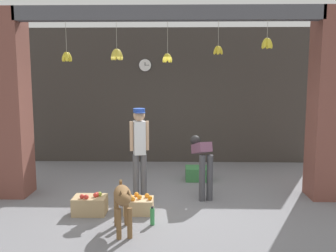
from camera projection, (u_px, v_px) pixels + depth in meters
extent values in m
plane|color=slate|center=(167.00, 201.00, 6.57)|extent=(60.00, 60.00, 0.00)
cube|color=#38332D|center=(171.00, 96.00, 9.34)|extent=(7.09, 0.12, 3.34)
cube|color=brown|center=(7.00, 104.00, 6.71)|extent=(0.70, 0.60, 3.34)
cube|color=brown|center=(332.00, 105.00, 6.57)|extent=(0.70, 0.60, 3.34)
cube|color=#4C4C51|center=(168.00, 13.00, 6.25)|extent=(5.19, 0.24, 0.24)
cylinder|color=#B2AD99|center=(66.00, 37.00, 6.34)|extent=(0.01, 0.01, 0.51)
ellipsoid|color=yellow|center=(69.00, 57.00, 6.39)|extent=(0.12, 0.06, 0.18)
ellipsoid|color=yellow|center=(68.00, 57.00, 6.43)|extent=(0.08, 0.12, 0.19)
ellipsoid|color=yellow|center=(65.00, 57.00, 6.42)|extent=(0.11, 0.10, 0.19)
ellipsoid|color=yellow|center=(64.00, 57.00, 6.36)|extent=(0.11, 0.10, 0.19)
ellipsoid|color=yellow|center=(67.00, 57.00, 6.35)|extent=(0.08, 0.12, 0.19)
cylinder|color=#B2AD99|center=(116.00, 35.00, 6.30)|extent=(0.01, 0.01, 0.46)
ellipsoid|color=yellow|center=(120.00, 55.00, 6.34)|extent=(0.14, 0.08, 0.21)
ellipsoid|color=yellow|center=(119.00, 55.00, 6.39)|extent=(0.11, 0.13, 0.22)
ellipsoid|color=yellow|center=(116.00, 55.00, 6.39)|extent=(0.11, 0.13, 0.22)
ellipsoid|color=yellow|center=(114.00, 55.00, 6.34)|extent=(0.14, 0.08, 0.21)
ellipsoid|color=yellow|center=(115.00, 54.00, 6.30)|extent=(0.11, 0.13, 0.22)
ellipsoid|color=yellow|center=(118.00, 54.00, 6.30)|extent=(0.11, 0.13, 0.22)
cylinder|color=#B2AD99|center=(167.00, 37.00, 6.33)|extent=(0.01, 0.01, 0.54)
ellipsoid|color=yellow|center=(170.00, 58.00, 6.38)|extent=(0.11, 0.06, 0.17)
ellipsoid|color=yellow|center=(169.00, 58.00, 6.41)|extent=(0.09, 0.11, 0.18)
ellipsoid|color=yellow|center=(166.00, 58.00, 6.42)|extent=(0.09, 0.11, 0.18)
ellipsoid|color=yellow|center=(165.00, 58.00, 6.38)|extent=(0.11, 0.06, 0.17)
ellipsoid|color=yellow|center=(166.00, 58.00, 6.34)|extent=(0.09, 0.11, 0.18)
ellipsoid|color=yellow|center=(169.00, 58.00, 6.34)|extent=(0.09, 0.11, 0.18)
cylinder|color=#B2AD99|center=(218.00, 33.00, 6.27)|extent=(0.01, 0.01, 0.42)
ellipsoid|color=yellow|center=(221.00, 50.00, 6.31)|extent=(0.11, 0.06, 0.16)
ellipsoid|color=yellow|center=(218.00, 50.00, 6.35)|extent=(0.06, 0.11, 0.16)
ellipsoid|color=yellow|center=(216.00, 50.00, 6.31)|extent=(0.11, 0.06, 0.16)
ellipsoid|color=yellow|center=(218.00, 50.00, 6.27)|extent=(0.06, 0.11, 0.16)
cylinder|color=#B2AD99|center=(267.00, 29.00, 6.24)|extent=(0.01, 0.01, 0.29)
ellipsoid|color=yellow|center=(270.00, 43.00, 6.27)|extent=(0.13, 0.07, 0.20)
ellipsoid|color=yellow|center=(267.00, 44.00, 6.31)|extent=(0.09, 0.13, 0.21)
ellipsoid|color=yellow|center=(264.00, 43.00, 6.30)|extent=(0.12, 0.11, 0.21)
ellipsoid|color=yellow|center=(265.00, 43.00, 6.24)|extent=(0.12, 0.11, 0.21)
ellipsoid|color=yellow|center=(269.00, 43.00, 6.22)|extent=(0.09, 0.13, 0.21)
ellipsoid|color=brown|center=(122.00, 195.00, 5.21)|extent=(0.38, 0.65, 0.24)
cylinder|color=brown|center=(130.00, 223.00, 5.05)|extent=(0.07, 0.07, 0.42)
cylinder|color=brown|center=(119.00, 224.00, 5.02)|extent=(0.07, 0.07, 0.42)
cylinder|color=brown|center=(126.00, 211.00, 5.50)|extent=(0.07, 0.07, 0.42)
cylinder|color=brown|center=(116.00, 212.00, 5.47)|extent=(0.07, 0.07, 0.42)
ellipsoid|color=brown|center=(125.00, 199.00, 4.88)|extent=(0.20, 0.25, 0.17)
cone|color=brown|center=(128.00, 192.00, 4.88)|extent=(0.05, 0.05, 0.07)
cone|color=brown|center=(121.00, 193.00, 4.86)|extent=(0.05, 0.05, 0.07)
cylinder|color=brown|center=(121.00, 186.00, 5.53)|extent=(0.09, 0.20, 0.25)
cylinder|color=#56565B|center=(144.00, 176.00, 6.72)|extent=(0.11, 0.11, 0.79)
cylinder|color=#56565B|center=(136.00, 176.00, 6.68)|extent=(0.11, 0.11, 0.79)
cube|color=silver|center=(139.00, 138.00, 6.60)|extent=(0.24, 0.22, 0.60)
cylinder|color=tan|center=(147.00, 136.00, 6.63)|extent=(0.06, 0.06, 0.52)
cylinder|color=tan|center=(131.00, 136.00, 6.57)|extent=(0.06, 0.06, 0.52)
sphere|color=tan|center=(139.00, 115.00, 6.55)|extent=(0.21, 0.21, 0.21)
cylinder|color=#234299|center=(139.00, 110.00, 6.54)|extent=(0.21, 0.21, 0.07)
cube|color=#234299|center=(140.00, 113.00, 6.44)|extent=(0.20, 0.15, 0.01)
cylinder|color=#424247|center=(202.00, 178.00, 6.52)|extent=(0.11, 0.11, 0.81)
cylinder|color=#424247|center=(210.00, 178.00, 6.55)|extent=(0.11, 0.11, 0.81)
cube|color=#754760|center=(201.00, 148.00, 6.74)|extent=(0.36, 0.64, 0.31)
sphere|color=black|center=(195.00, 140.00, 7.09)|extent=(0.20, 0.20, 0.20)
cube|color=tan|center=(139.00, 206.00, 5.98)|extent=(0.46, 0.35, 0.24)
sphere|color=orange|center=(133.00, 199.00, 5.86)|extent=(0.08, 0.08, 0.08)
sphere|color=orange|center=(139.00, 197.00, 5.95)|extent=(0.08, 0.08, 0.08)
sphere|color=orange|center=(130.00, 197.00, 5.97)|extent=(0.08, 0.08, 0.08)
sphere|color=orange|center=(131.00, 198.00, 5.91)|extent=(0.08, 0.08, 0.08)
sphere|color=orange|center=(136.00, 194.00, 6.08)|extent=(0.08, 0.08, 0.08)
sphere|color=orange|center=(147.00, 196.00, 6.02)|extent=(0.08, 0.08, 0.08)
sphere|color=orange|center=(150.00, 198.00, 5.90)|extent=(0.08, 0.08, 0.08)
cube|color=tan|center=(90.00, 205.00, 5.94)|extent=(0.52, 0.36, 0.28)
sphere|color=red|center=(82.00, 197.00, 5.83)|extent=(0.08, 0.08, 0.08)
sphere|color=red|center=(86.00, 197.00, 5.81)|extent=(0.08, 0.08, 0.08)
sphere|color=red|center=(96.00, 195.00, 5.90)|extent=(0.08, 0.08, 0.08)
sphere|color=red|center=(97.00, 194.00, 5.94)|extent=(0.08, 0.08, 0.08)
sphere|color=#99B238|center=(100.00, 194.00, 5.95)|extent=(0.08, 0.08, 0.08)
cube|color=#387A42|center=(197.00, 173.00, 7.87)|extent=(0.50, 0.44, 0.27)
cylinder|color=#38934C|center=(152.00, 217.00, 5.51)|extent=(0.07, 0.07, 0.25)
cylinder|color=black|center=(152.00, 207.00, 5.49)|extent=(0.04, 0.04, 0.03)
cylinder|color=black|center=(145.00, 65.00, 9.18)|extent=(0.31, 0.01, 0.31)
cylinder|color=white|center=(145.00, 65.00, 9.17)|extent=(0.29, 0.02, 0.29)
cube|color=black|center=(145.00, 64.00, 9.15)|extent=(0.01, 0.01, 0.08)
cube|color=black|center=(147.00, 65.00, 9.15)|extent=(0.11, 0.01, 0.01)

